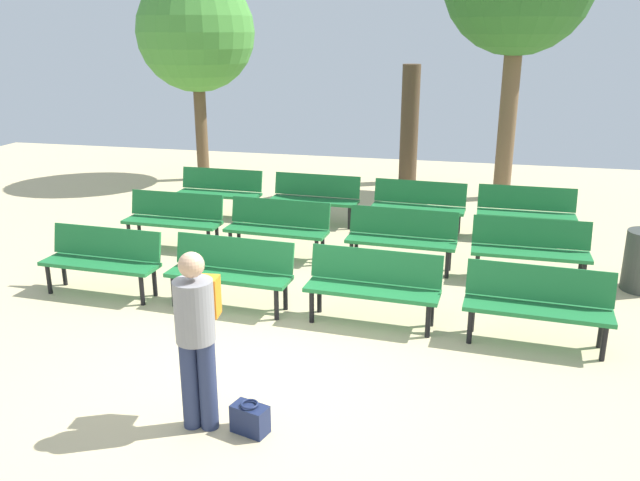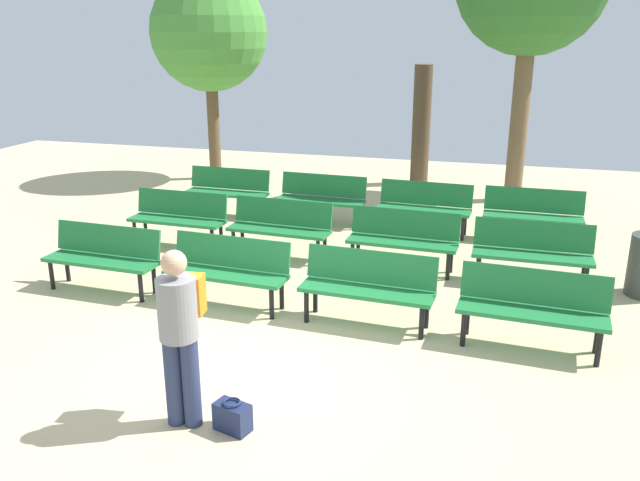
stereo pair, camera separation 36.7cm
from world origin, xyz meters
The scene contains 17 objects.
ground_plane centered at (0.00, 0.00, 0.00)m, with size 24.00×24.00×0.00m, color #CCB789.
bench_r0_c0 centered at (-2.68, 1.65, 0.50)m, with size 1.62×0.55×0.87m.
bench_r0_c1 centered at (-0.86, 1.63, 0.50)m, with size 1.63×0.58×0.87m.
bench_r0_c2 centered at (0.97, 1.58, 0.50)m, with size 1.62×0.57×0.87m.
bench_r0_c3 centered at (2.84, 1.45, 0.50)m, with size 1.63×0.58×0.87m.
bench_r1_c0 centered at (-2.62, 3.68, 0.50)m, with size 1.61×0.52×0.87m.
bench_r1_c1 centered at (-0.85, 3.62, 0.50)m, with size 1.62×0.57×0.87m.
bench_r1_c2 centered at (1.08, 3.53, 0.50)m, with size 1.62×0.55×0.87m.
bench_r1_c3 centered at (2.88, 3.43, 0.50)m, with size 1.60×0.49×0.87m.
bench_r2_c0 centered at (-2.60, 5.62, 0.50)m, with size 1.61×0.52×0.87m.
bench_r2_c1 centered at (-0.73, 5.56, 0.50)m, with size 1.62×0.55×0.87m.
bench_r2_c2 centered at (1.15, 5.45, 0.50)m, with size 1.62×0.57×0.87m.
bench_r2_c3 centered at (2.94, 5.46, 0.50)m, with size 1.60×0.50×0.87m.
tree_0 centered at (0.55, 9.27, 1.33)m, with size 0.41×0.41×2.66m.
tree_2 centered at (-4.18, 8.50, 3.30)m, with size 2.61×2.61×4.63m.
visitor_with_backpack centered at (-0.17, -0.93, 0.94)m, with size 0.38×0.55×1.65m.
handbag centered at (0.29, -0.95, 0.13)m, with size 0.36×0.26×0.29m.
Camera 2 is at (2.40, -5.54, 3.39)m, focal length 36.68 mm.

